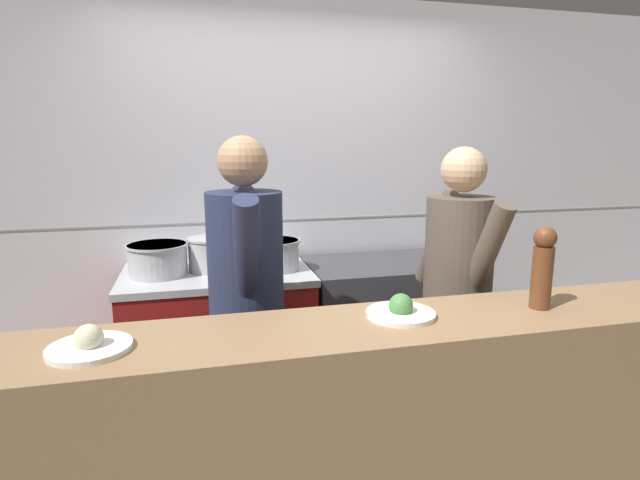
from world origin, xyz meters
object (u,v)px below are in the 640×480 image
at_px(pepper_mill, 543,266).
at_px(plated_dish_main, 89,344).
at_px(stock_pot, 158,259).
at_px(chef_sous, 457,294).
at_px(braising_pot, 276,254).
at_px(plated_dish_appetiser, 401,311).
at_px(sauce_pot, 209,253).
at_px(oven_range, 220,343).
at_px(chef_head_cook, 247,300).

bearing_deg(pepper_mill, plated_dish_main, -179.62).
bearing_deg(stock_pot, chef_sous, -26.98).
bearing_deg(chef_sous, braising_pot, 132.87).
bearing_deg(plated_dish_appetiser, chef_sous, 44.35).
xyz_separation_m(sauce_pot, plated_dish_main, (-0.41, -1.37, 0.03)).
relative_size(sauce_pot, chef_sous, 0.15).
distance_m(plated_dish_appetiser, chef_sous, 0.75).
height_order(plated_dish_main, plated_dish_appetiser, plated_dish_appetiser).
relative_size(stock_pot, chef_sous, 0.21).
bearing_deg(oven_range, stock_pot, -176.83).
xyz_separation_m(oven_range, braising_pot, (0.35, -0.06, 0.56)).
height_order(oven_range, sauce_pot, sauce_pot).
xyz_separation_m(oven_range, plated_dish_main, (-0.45, -1.34, 0.60)).
distance_m(stock_pot, sauce_pot, 0.29).
relative_size(plated_dish_main, plated_dish_appetiser, 0.98).
relative_size(plated_dish_main, chef_sous, 0.16).
relative_size(pepper_mill, chef_sous, 0.20).
height_order(braising_pot, chef_sous, chef_sous).
bearing_deg(pepper_mill, chef_head_cook, 149.57).
xyz_separation_m(plated_dish_main, chef_sous, (1.60, 0.57, -0.14)).
xyz_separation_m(plated_dish_main, chef_head_cook, (0.55, 0.65, -0.11)).
bearing_deg(plated_dish_appetiser, pepper_mill, -4.55).
xyz_separation_m(sauce_pot, pepper_mill, (1.23, -1.36, 0.18)).
distance_m(oven_range, chef_head_cook, 0.86).
height_order(sauce_pot, pepper_mill, pepper_mill).
relative_size(plated_dish_appetiser, chef_head_cook, 0.15).
bearing_deg(pepper_mill, stock_pot, 139.10).
bearing_deg(pepper_mill, braising_pot, 123.36).
height_order(stock_pot, pepper_mill, pepper_mill).
relative_size(stock_pot, braising_pot, 1.19).
relative_size(oven_range, plated_dish_main, 4.29).
relative_size(oven_range, stock_pot, 3.18).
bearing_deg(braising_pot, plated_dish_appetiser, -77.42).
bearing_deg(plated_dish_main, pepper_mill, 0.38).
bearing_deg(stock_pot, plated_dish_appetiser, -53.14).
bearing_deg(stock_pot, plated_dish_main, -95.05).
bearing_deg(oven_range, sauce_pot, 151.02).
bearing_deg(chef_sous, stock_pot, 147.60).
bearing_deg(chef_head_cook, oven_range, 102.86).
bearing_deg(plated_dish_main, chef_head_cook, 49.44).
bearing_deg(chef_sous, sauce_pot, 140.89).
bearing_deg(plated_dish_main, sauce_pot, 73.40).
height_order(stock_pot, plated_dish_appetiser, plated_dish_appetiser).
bearing_deg(plated_dish_main, oven_range, 71.63).
bearing_deg(stock_pot, chef_head_cook, -57.30).
height_order(sauce_pot, braising_pot, sauce_pot).
relative_size(oven_range, chef_sous, 0.67).
xyz_separation_m(oven_range, chef_sous, (1.15, -0.77, 0.46)).
xyz_separation_m(sauce_pot, chef_sous, (1.19, -0.79, -0.10)).
xyz_separation_m(stock_pot, pepper_mill, (1.52, -1.32, 0.19)).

